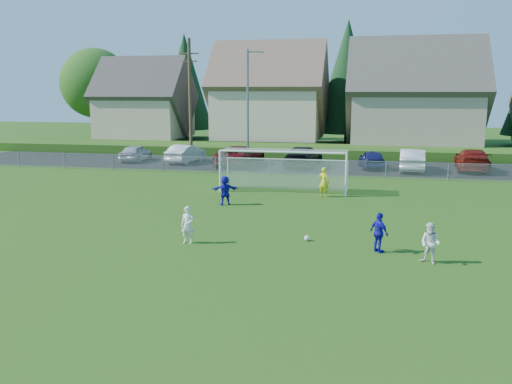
% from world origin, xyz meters
% --- Properties ---
extents(ground, '(160.00, 160.00, 0.00)m').
position_xyz_m(ground, '(0.00, 0.00, 0.00)').
color(ground, '#193D0C').
rests_on(ground, ground).
extents(asphalt_lot, '(60.00, 60.00, 0.00)m').
position_xyz_m(asphalt_lot, '(0.00, 27.50, 0.01)').
color(asphalt_lot, black).
rests_on(asphalt_lot, ground).
extents(grass_embankment, '(70.00, 6.00, 0.80)m').
position_xyz_m(grass_embankment, '(0.00, 35.00, 0.40)').
color(grass_embankment, '#1E420F').
rests_on(grass_embankment, ground).
extents(soccer_ball, '(0.22, 0.22, 0.22)m').
position_xyz_m(soccer_ball, '(2.61, 5.44, 0.11)').
color(soccer_ball, white).
rests_on(soccer_ball, ground).
extents(player_white_a, '(0.55, 0.37, 1.46)m').
position_xyz_m(player_white_a, '(-1.88, 4.12, 0.73)').
color(player_white_a, white).
rests_on(player_white_a, ground).
extents(player_white_b, '(0.88, 0.84, 1.43)m').
position_xyz_m(player_white_b, '(7.06, 3.45, 0.71)').
color(player_white_b, white).
rests_on(player_white_b, ground).
extents(player_blue_a, '(0.85, 0.89, 1.49)m').
position_xyz_m(player_blue_a, '(5.36, 4.44, 0.74)').
color(player_blue_a, '#1612AE').
rests_on(player_blue_a, ground).
extents(player_blue_b, '(1.48, 0.98, 1.53)m').
position_xyz_m(player_blue_b, '(-2.38, 11.48, 0.77)').
color(player_blue_b, '#1612AE').
rests_on(player_blue_b, ground).
extents(goalkeeper, '(0.71, 0.58, 1.68)m').
position_xyz_m(goalkeeper, '(2.44, 14.73, 0.84)').
color(goalkeeper, yellow).
rests_on(goalkeeper, ground).
extents(car_a, '(1.68, 4.09, 1.39)m').
position_xyz_m(car_a, '(-14.57, 27.34, 0.69)').
color(car_a, '#B4B8BC').
rests_on(car_a, ground).
extents(car_b, '(2.17, 4.76, 1.51)m').
position_xyz_m(car_b, '(-10.08, 27.28, 0.76)').
color(car_b, white).
rests_on(car_b, ground).
extents(car_c, '(3.34, 6.02, 1.59)m').
position_xyz_m(car_c, '(-5.22, 26.44, 0.80)').
color(car_c, '#5F0A0D').
rests_on(car_c, ground).
extents(car_d, '(2.73, 5.74, 1.62)m').
position_xyz_m(car_d, '(-0.21, 26.67, 0.81)').
color(car_d, black).
rests_on(car_d, ground).
extents(car_e, '(2.20, 4.36, 1.42)m').
position_xyz_m(car_e, '(5.05, 27.02, 0.71)').
color(car_e, '#161A4F').
rests_on(car_e, ground).
extents(car_f, '(2.05, 5.09, 1.64)m').
position_xyz_m(car_f, '(7.99, 26.26, 0.82)').
color(car_f, white).
rests_on(car_f, ground).
extents(car_g, '(2.71, 5.78, 1.63)m').
position_xyz_m(car_g, '(12.35, 27.29, 0.82)').
color(car_g, maroon).
rests_on(car_g, ground).
extents(soccer_goal, '(7.42, 1.90, 2.50)m').
position_xyz_m(soccer_goal, '(0.00, 16.05, 1.63)').
color(soccer_goal, white).
rests_on(soccer_goal, ground).
extents(chainlink_fence, '(52.06, 0.06, 1.20)m').
position_xyz_m(chainlink_fence, '(0.00, 22.00, 0.63)').
color(chainlink_fence, gray).
rests_on(chainlink_fence, ground).
extents(streetlight, '(1.38, 0.18, 9.00)m').
position_xyz_m(streetlight, '(-4.45, 26.00, 4.84)').
color(streetlight, slate).
rests_on(streetlight, ground).
extents(utility_pole, '(1.60, 0.26, 10.00)m').
position_xyz_m(utility_pole, '(-9.50, 27.00, 5.15)').
color(utility_pole, '#473321').
rests_on(utility_pole, ground).
extents(houses_row, '(53.90, 11.45, 13.27)m').
position_xyz_m(houses_row, '(1.97, 42.46, 7.33)').
color(houses_row, tan).
rests_on(houses_row, ground).
extents(tree_row, '(65.98, 12.36, 13.80)m').
position_xyz_m(tree_row, '(1.04, 48.74, 6.91)').
color(tree_row, '#382616').
rests_on(tree_row, ground).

